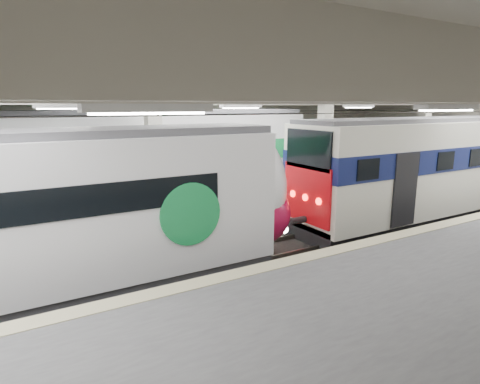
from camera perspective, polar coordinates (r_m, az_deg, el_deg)
station_hall at (r=11.99m, az=9.24°, el=3.74°), size 36.00×24.00×5.75m
modern_emu at (r=11.38m, az=-20.34°, el=-2.88°), size 13.61×2.81×4.40m
older_rer at (r=19.38m, az=25.01°, el=3.26°), size 13.57×2.99×4.47m
far_train at (r=17.13m, az=-15.28°, el=3.39°), size 15.29×3.61×4.80m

